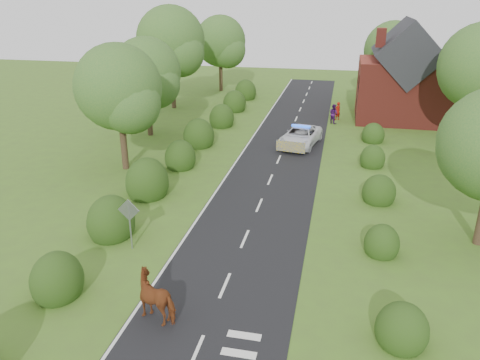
% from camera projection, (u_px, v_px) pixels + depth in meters
% --- Properties ---
extents(ground, '(120.00, 120.00, 0.00)m').
position_uv_depth(ground, '(225.00, 286.00, 19.20)').
color(ground, '#456224').
extents(road, '(6.00, 70.00, 0.02)m').
position_uv_depth(road, '(277.00, 164.00, 32.80)').
color(road, black).
rests_on(road, ground).
extents(road_markings, '(4.96, 70.00, 0.01)m').
position_uv_depth(road_markings, '(249.00, 173.00, 31.24)').
color(road_markings, white).
rests_on(road_markings, road).
extents(hedgerow_left, '(2.75, 50.41, 3.00)m').
position_uv_depth(hedgerow_left, '(172.00, 163.00, 30.82)').
color(hedgerow_left, '#2A431A').
rests_on(hedgerow_left, ground).
extents(hedgerow_right, '(2.10, 45.78, 2.10)m').
position_uv_depth(hedgerow_right, '(378.00, 185.00, 27.86)').
color(hedgerow_right, '#2A431A').
rests_on(hedgerow_right, ground).
extents(tree_left_a, '(5.74, 5.60, 8.38)m').
position_uv_depth(tree_left_a, '(121.00, 91.00, 29.90)').
color(tree_left_a, '#332316').
rests_on(tree_left_a, ground).
extents(tree_left_b, '(5.74, 5.60, 8.07)m').
position_uv_depth(tree_left_b, '(148.00, 75.00, 37.57)').
color(tree_left_b, '#332316').
rests_on(tree_left_b, ground).
extents(tree_left_c, '(6.97, 6.80, 10.22)m').
position_uv_depth(tree_left_c, '(173.00, 43.00, 46.34)').
color(tree_left_c, '#332316').
rests_on(tree_left_c, ground).
extents(tree_left_d, '(6.15, 6.00, 8.89)m').
position_uv_depth(tree_left_d, '(222.00, 43.00, 55.27)').
color(tree_left_d, '#332316').
rests_on(tree_left_d, ground).
extents(tree_right_c, '(6.15, 6.00, 8.58)m').
position_uv_depth(tree_right_c, '(395.00, 52.00, 49.70)').
color(tree_right_c, '#332316').
rests_on(tree_right_c, ground).
extents(road_sign, '(1.06, 0.08, 2.53)m').
position_uv_depth(road_sign, '(129.00, 217.00, 21.39)').
color(road_sign, gray).
rests_on(road_sign, ground).
extents(house, '(8.00, 7.40, 9.17)m').
position_uv_depth(house, '(403.00, 79.00, 43.11)').
color(house, maroon).
rests_on(house, ground).
extents(cow, '(2.35, 1.65, 1.51)m').
position_uv_depth(cow, '(159.00, 299.00, 17.14)').
color(cow, maroon).
rests_on(cow, ground).
extents(police_van, '(3.35, 5.70, 1.63)m').
position_uv_depth(police_van, '(300.00, 136.00, 36.64)').
color(police_van, white).
rests_on(police_van, ground).
extents(pedestrian_red, '(0.73, 0.72, 1.69)m').
position_uv_depth(pedestrian_red, '(338.00, 111.00, 44.04)').
color(pedestrian_red, '#9A1409').
rests_on(pedestrian_red, ground).
extents(pedestrian_purple, '(1.10, 1.09, 1.79)m').
position_uv_depth(pedestrian_purple, '(333.00, 114.00, 42.81)').
color(pedestrian_purple, '#3D1153').
rests_on(pedestrian_purple, ground).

